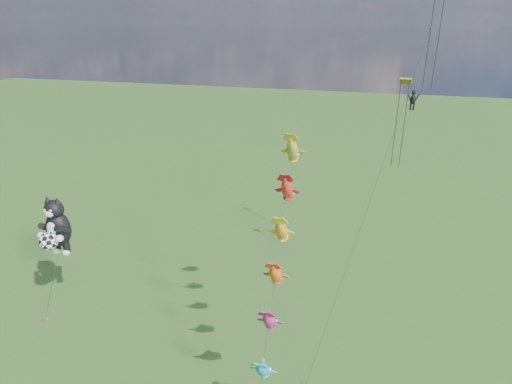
# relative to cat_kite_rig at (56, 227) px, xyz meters

# --- Properties ---
(ground) EXTENTS (300.00, 300.00, 0.00)m
(ground) POSITION_rel_cat_kite_rig_xyz_m (4.51, -6.08, -8.18)
(ground) COLOR #163C0F
(cat_kite_rig) EXTENTS (2.59, 4.23, 11.06)m
(cat_kite_rig) POSITION_rel_cat_kite_rig_xyz_m (0.00, 0.00, 0.00)
(cat_kite_rig) COLOR #4E4428
(cat_kite_rig) RESTS_ON ground
(fish_windsock_rig) EXTENTS (1.23, 15.96, 20.13)m
(fish_windsock_rig) POSITION_rel_cat_kite_rig_xyz_m (21.26, -4.11, 3.11)
(fish_windsock_rig) COLOR #4E4428
(fish_windsock_rig) RESTS_ON ground
(parafoil_rig) EXTENTS (7.62, 16.27, 28.21)m
(parafoil_rig) POSITION_rel_cat_kite_rig_xyz_m (29.04, 10.02, 11.66)
(parafoil_rig) COLOR #4E4428
(parafoil_rig) RESTS_ON ground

